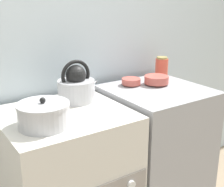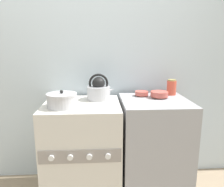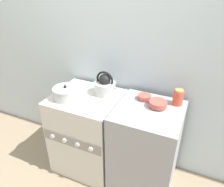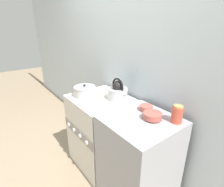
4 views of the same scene
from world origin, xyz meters
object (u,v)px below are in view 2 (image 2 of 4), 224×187
at_px(cooking_pot, 62,100).
at_px(small_ceramic_bowl, 142,93).
at_px(storage_jar, 171,87).
at_px(stove, 83,150).
at_px(enamel_bowl, 159,94).
at_px(kettle, 99,90).

height_order(cooking_pot, small_ceramic_bowl, cooking_pot).
relative_size(cooking_pot, storage_jar, 1.65).
distance_m(stove, cooking_pot, 0.53).
xyz_separation_m(enamel_bowl, small_ceramic_bowl, (-0.15, 0.08, -0.01)).
bearing_deg(cooking_pot, stove, 36.07).
relative_size(stove, enamel_bowl, 5.64).
xyz_separation_m(stove, storage_jar, (0.85, 0.18, 0.54)).
height_order(stove, enamel_bowl, enamel_bowl).
distance_m(kettle, storage_jar, 0.70).
relative_size(enamel_bowl, small_ceramic_bowl, 1.28).
relative_size(stove, kettle, 3.41).
bearing_deg(stove, small_ceramic_bowl, 14.82).
bearing_deg(small_ceramic_bowl, kettle, -178.24).
relative_size(stove, small_ceramic_bowl, 7.23).
distance_m(enamel_bowl, storage_jar, 0.19).
height_order(small_ceramic_bowl, storage_jar, storage_jar).
bearing_deg(small_ceramic_bowl, stove, -165.18).
distance_m(kettle, enamel_bowl, 0.55).
bearing_deg(small_ceramic_bowl, enamel_bowl, -28.86).
relative_size(kettle, small_ceramic_bowl, 2.12).
xyz_separation_m(small_ceramic_bowl, storage_jar, (0.29, 0.04, 0.05)).
height_order(cooking_pot, storage_jar, storage_jar).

